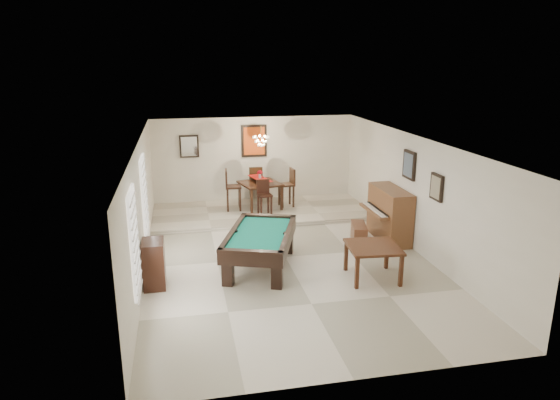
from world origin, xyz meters
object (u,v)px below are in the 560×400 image
object	(u,v)px
upright_piano	(384,215)
dining_chair_north	(256,183)
apothecary_chest	(154,264)
square_table	(373,262)
dining_table	(260,193)
dining_chair_east	(286,188)
dining_chair_south	(265,198)
piano_bench	(359,233)
dining_chair_west	(234,190)
pool_table	(260,250)
flower_vase	(260,174)
chandelier	(261,137)

from	to	relation	value
upright_piano	dining_chair_north	world-z (taller)	upright_piano
upright_piano	apothecary_chest	distance (m)	5.56
square_table	dining_table	xyz separation A→B (m)	(-1.47, 4.89, 0.21)
upright_piano	dining_table	world-z (taller)	upright_piano
dining_chair_east	square_table	bearing A→B (deg)	1.78
dining_table	dining_chair_south	distance (m)	0.70
piano_bench	dining_chair_north	distance (m)	4.17
dining_table	dining_chair_west	distance (m)	0.78
dining_chair_east	dining_table	bearing A→B (deg)	-95.46
dining_chair_west	pool_table	bearing A→B (deg)	-173.60
flower_vase	dining_chair_north	bearing A→B (deg)	90.22
dining_chair_south	dining_chair_north	bearing A→B (deg)	83.37
upright_piano	dining_chair_east	world-z (taller)	upright_piano
piano_bench	upright_piano	bearing A→B (deg)	5.30
pool_table	upright_piano	bearing A→B (deg)	37.89
chandelier	flower_vase	bearing A→B (deg)	88.77
apothecary_chest	dining_chair_east	distance (m)	5.67
piano_bench	dining_chair_west	distance (m)	3.95
pool_table	dining_chair_west	xyz separation A→B (m)	(-0.12, 3.89, 0.32)
pool_table	apothecary_chest	world-z (taller)	apothecary_chest
flower_vase	dining_chair_west	xyz separation A→B (m)	(-0.76, -0.04, -0.40)
square_table	dining_table	world-z (taller)	dining_table
flower_vase	upright_piano	bearing A→B (deg)	-48.15
chandelier	square_table	bearing A→B (deg)	-72.31
dining_table	dining_chair_east	xyz separation A→B (m)	(0.76, 0.01, 0.12)
dining_chair_north	dining_chair_west	bearing A→B (deg)	53.60
piano_bench	dining_chair_north	bearing A→B (deg)	117.49
dining_chair_north	dining_chair_south	bearing A→B (deg)	97.02
apothecary_chest	dining_chair_north	world-z (taller)	dining_chair_north
apothecary_chest	dining_chair_east	bearing A→B (deg)	51.25
upright_piano	piano_bench	distance (m)	0.76
dining_table	dining_chair_west	bearing A→B (deg)	-177.07
dining_chair_east	dining_chair_north	bearing A→B (deg)	-141.31
square_table	upright_piano	xyz separation A→B (m)	(1.08, 2.05, 0.29)
pool_table	dining_chair_south	bearing A→B (deg)	97.74
upright_piano	piano_bench	xyz separation A→B (m)	(-0.64, -0.06, -0.41)
dining_chair_south	piano_bench	bearing A→B (deg)	-56.34
pool_table	dining_chair_south	size ratio (longest dim) A/B	2.38
dining_table	dining_chair_west	xyz separation A→B (m)	(-0.76, -0.04, 0.15)
square_table	dining_table	distance (m)	5.11
apothecary_chest	flower_vase	distance (m)	5.25
pool_table	square_table	xyz separation A→B (m)	(2.11, -0.96, -0.04)
square_table	dining_chair_east	xyz separation A→B (m)	(-0.70, 4.90, 0.33)
upright_piano	square_table	bearing A→B (deg)	-117.84
flower_vase	pool_table	bearing A→B (deg)	-99.23
flower_vase	apothecary_chest	bearing A→B (deg)	-122.27
square_table	piano_bench	distance (m)	2.04
dining_chair_south	chandelier	distance (m)	1.65
dining_table	dining_chair_north	distance (m)	0.78
dining_chair_north	dining_chair_west	world-z (taller)	dining_chair_west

